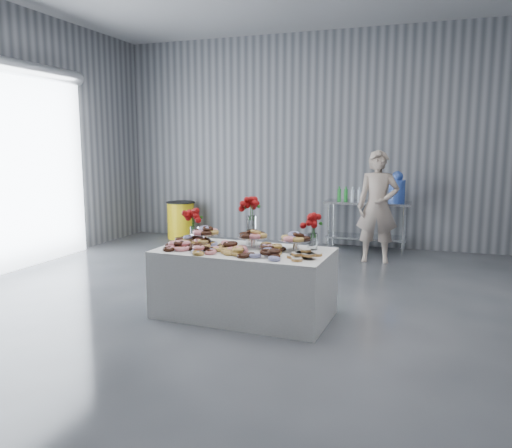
% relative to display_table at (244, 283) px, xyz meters
% --- Properties ---
extents(ground, '(9.00, 9.00, 0.00)m').
position_rel_display_table_xyz_m(ground, '(-0.12, -0.06, -0.38)').
color(ground, '#3C3F45').
rests_on(ground, ground).
extents(room_walls, '(8.04, 9.04, 4.02)m').
position_rel_display_table_xyz_m(room_walls, '(-0.39, 0.01, 2.26)').
color(room_walls, gray).
rests_on(room_walls, ground).
extents(display_table, '(1.94, 1.08, 0.75)m').
position_rel_display_table_xyz_m(display_table, '(0.00, 0.00, 0.00)').
color(display_table, white).
rests_on(display_table, ground).
extents(prep_table, '(1.50, 0.60, 0.90)m').
position_rel_display_table_xyz_m(prep_table, '(0.87, 4.04, 0.24)').
color(prep_table, silver).
rests_on(prep_table, ground).
extents(donut_mounds, '(1.84, 0.87, 0.09)m').
position_rel_display_table_xyz_m(donut_mounds, '(0.00, -0.05, 0.42)').
color(donut_mounds, gold).
rests_on(donut_mounds, display_table).
extents(cake_stand_left, '(0.36, 0.36, 0.17)m').
position_rel_display_table_xyz_m(cake_stand_left, '(-0.54, 0.17, 0.52)').
color(cake_stand_left, silver).
rests_on(cake_stand_left, display_table).
extents(cake_stand_mid, '(0.36, 0.36, 0.17)m').
position_rel_display_table_xyz_m(cake_stand_mid, '(0.06, 0.15, 0.52)').
color(cake_stand_mid, silver).
rests_on(cake_stand_mid, display_table).
extents(cake_stand_right, '(0.36, 0.36, 0.17)m').
position_rel_display_table_xyz_m(cake_stand_right, '(0.56, 0.13, 0.52)').
color(cake_stand_right, silver).
rests_on(cake_stand_right, display_table).
extents(danish_pile, '(0.48, 0.48, 0.11)m').
position_rel_display_table_xyz_m(danish_pile, '(0.74, -0.18, 0.43)').
color(danish_pile, silver).
rests_on(danish_pile, display_table).
extents(bouquet_left, '(0.26, 0.26, 0.42)m').
position_rel_display_table_xyz_m(bouquet_left, '(-0.74, 0.28, 0.67)').
color(bouquet_left, white).
rests_on(bouquet_left, display_table).
extents(bouquet_right, '(0.26, 0.26, 0.42)m').
position_rel_display_table_xyz_m(bouquet_right, '(0.71, 0.27, 0.67)').
color(bouquet_right, white).
rests_on(bouquet_right, display_table).
extents(bouquet_center, '(0.26, 0.26, 0.57)m').
position_rel_display_table_xyz_m(bouquet_center, '(-0.04, 0.35, 0.75)').
color(bouquet_center, silver).
rests_on(bouquet_center, display_table).
extents(water_jug, '(0.28, 0.28, 0.55)m').
position_rel_display_table_xyz_m(water_jug, '(1.37, 4.04, 0.77)').
color(water_jug, '#426CE1').
rests_on(water_jug, prep_table).
extents(drink_bottles, '(0.54, 0.08, 0.27)m').
position_rel_display_table_xyz_m(drink_bottles, '(0.55, 3.94, 0.66)').
color(drink_bottles, '#268C33').
rests_on(drink_bottles, prep_table).
extents(person, '(0.70, 0.49, 1.82)m').
position_rel_display_table_xyz_m(person, '(1.13, 3.20, 0.54)').
color(person, '#CC8C93').
rests_on(person, ground).
extents(trash_barrel, '(0.59, 0.59, 0.76)m').
position_rel_display_table_xyz_m(trash_barrel, '(-2.91, 4.04, 0.01)').
color(trash_barrel, yellow).
rests_on(trash_barrel, ground).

